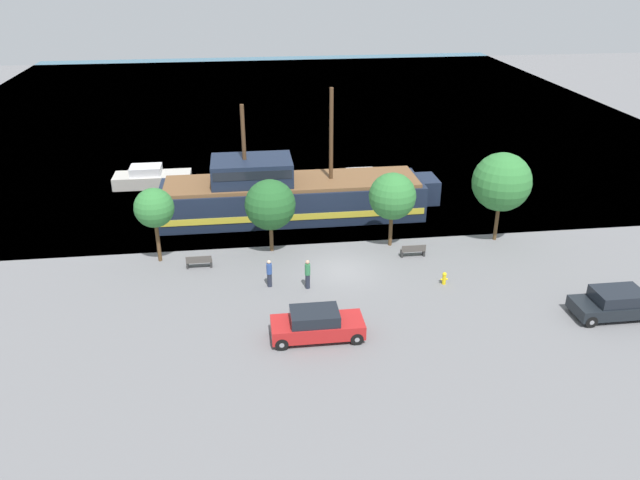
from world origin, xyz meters
TOP-DOWN VIEW (x-y plane):
  - ground_plane at (0.00, 0.00)m, footprint 160.00×160.00m
  - water_surface at (0.00, 44.00)m, footprint 80.00×80.00m
  - pirate_ship at (-2.49, 8.93)m, footprint 20.11×4.75m
  - moored_boat_dockside at (-13.26, 16.94)m, footprint 6.23×2.36m
  - moored_boat_outer at (4.22, 14.54)m, footprint 5.67×2.37m
  - parked_car_curb_front at (-2.46, -6.98)m, footprint 4.64×1.92m
  - parked_car_curb_mid at (13.69, -6.94)m, footprint 4.92×2.02m
  - fire_hydrant at (5.61, -2.41)m, footprint 0.42×0.25m
  - bench_promenade_east at (4.74, 1.31)m, footprint 1.56×0.45m
  - bench_promenade_west at (-8.69, 1.47)m, footprint 1.55×0.45m
  - pedestrian_walking_near at (-4.52, -1.38)m, footprint 0.32×0.32m
  - pedestrian_walking_far at (-2.36, -1.87)m, footprint 0.32×0.32m
  - tree_row_east at (-11.19, 2.80)m, footprint 2.43×2.43m
  - tree_row_mideast at (-4.14, 3.36)m, footprint 3.22×3.22m
  - tree_row_midwest at (3.68, 3.19)m, footprint 3.04×3.04m
  - tree_row_west at (10.90, 3.16)m, footprint 3.83×3.83m

SIDE VIEW (x-z plane):
  - ground_plane at x=0.00m, z-range 0.00..0.00m
  - water_surface at x=0.00m, z-range 0.00..0.00m
  - fire_hydrant at x=5.61m, z-range 0.03..0.79m
  - bench_promenade_west at x=-8.69m, z-range 0.01..0.86m
  - bench_promenade_east at x=4.74m, z-range 0.01..0.86m
  - moored_boat_outer at x=4.22m, z-range -0.17..1.18m
  - moored_boat_dockside at x=-13.26m, z-range -0.19..1.50m
  - parked_car_curb_mid at x=13.69m, z-range -0.01..1.52m
  - parked_car_curb_front at x=-2.46m, z-range -0.01..1.56m
  - pedestrian_walking_near at x=-4.52m, z-range 0.01..1.71m
  - pedestrian_walking_far at x=-2.36m, z-range 0.02..1.81m
  - pirate_ship at x=-2.49m, z-range -2.97..6.32m
  - tree_row_mideast at x=-4.14m, z-range 0.79..5.60m
  - tree_row_midwest at x=3.68m, z-range 0.96..5.94m
  - tree_row_east at x=-11.19m, z-range 1.16..5.96m
  - tree_row_west at x=10.90m, z-range 1.09..7.11m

